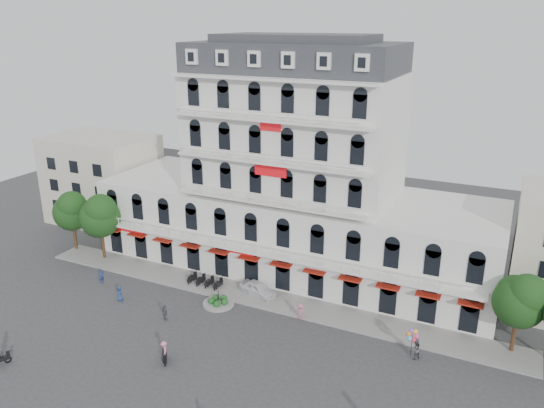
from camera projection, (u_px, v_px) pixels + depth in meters
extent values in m
plane|color=#38383A|center=(213.00, 343.00, 47.08)|extent=(120.00, 120.00, 0.00)
cube|color=gray|center=(259.00, 297.00, 54.72)|extent=(53.00, 4.00, 0.16)
cube|color=silver|center=(294.00, 228.00, 60.93)|extent=(45.00, 14.00, 9.00)
cube|color=silver|center=(295.00, 134.00, 57.30)|extent=(22.00, 12.00, 13.00)
cube|color=#2D3035|center=(296.00, 57.00, 54.66)|extent=(21.56, 11.76, 3.00)
cube|color=#2D3035|center=(296.00, 38.00, 54.03)|extent=(15.84, 8.64, 0.80)
cube|color=#A52214|center=(265.00, 261.00, 54.87)|extent=(40.50, 1.00, 0.15)
cube|color=red|center=(270.00, 170.00, 52.91)|extent=(3.50, 0.10, 1.40)
cube|color=beige|center=(103.00, 179.00, 74.33)|extent=(14.00, 10.00, 12.00)
cylinder|color=gray|center=(219.00, 303.00, 53.37)|extent=(3.20, 3.20, 0.24)
cylinder|color=black|center=(218.00, 297.00, 53.11)|extent=(0.08, 0.08, 1.40)
sphere|color=#1C541F|center=(224.00, 302.00, 52.98)|extent=(0.70, 0.70, 0.70)
sphere|color=#1C541F|center=(224.00, 298.00, 53.74)|extent=(0.70, 0.70, 0.70)
sphere|color=#1C541F|center=(216.00, 298.00, 53.85)|extent=(0.70, 0.70, 0.70)
sphere|color=#1C541F|center=(211.00, 301.00, 53.16)|extent=(0.70, 0.70, 0.70)
sphere|color=#1C541F|center=(217.00, 304.00, 52.61)|extent=(0.70, 0.70, 0.70)
cylinder|color=#382314|center=(75.00, 236.00, 65.58)|extent=(0.36, 0.36, 3.52)
sphere|color=#133C18|center=(72.00, 212.00, 64.53)|extent=(4.48, 4.48, 4.48)
sphere|color=#133C18|center=(72.00, 206.00, 63.73)|extent=(3.52, 3.52, 3.52)
sphere|color=#133C18|center=(70.00, 206.00, 64.73)|extent=(3.20, 3.20, 3.20)
cylinder|color=#382314|center=(103.00, 244.00, 63.09)|extent=(0.36, 0.36, 3.74)
sphere|color=#133C18|center=(100.00, 217.00, 61.97)|extent=(4.76, 4.76, 4.76)
sphere|color=#133C18|center=(101.00, 210.00, 61.14)|extent=(3.74, 3.74, 3.74)
sphere|color=#133C18|center=(99.00, 211.00, 62.16)|extent=(3.40, 3.40, 3.40)
cylinder|color=#382314|center=(514.00, 335.00, 45.28)|extent=(0.36, 0.36, 3.43)
sphere|color=#133C18|center=(519.00, 302.00, 44.25)|extent=(4.37, 4.37, 4.37)
sphere|color=#133C18|center=(528.00, 294.00, 43.46)|extent=(3.43, 3.43, 3.43)
sphere|color=#133C18|center=(515.00, 293.00, 44.46)|extent=(3.12, 3.12, 3.12)
imported|color=white|center=(258.00, 289.00, 55.07)|extent=(4.52, 2.74, 1.44)
cube|color=black|center=(0.00, 359.00, 43.94)|extent=(1.07, 1.47, 0.35)
torus|color=black|center=(8.00, 360.00, 44.31)|extent=(0.41, 0.58, 0.60)
cube|color=black|center=(165.00, 356.00, 44.31)|extent=(1.17, 1.41, 0.35)
torus|color=black|center=(165.00, 363.00, 43.89)|extent=(0.45, 0.55, 0.60)
torus|color=black|center=(165.00, 355.00, 44.91)|extent=(0.45, 0.55, 0.60)
imported|color=pink|center=(164.00, 350.00, 44.10)|extent=(1.03, 1.12, 1.51)
imported|color=navy|center=(120.00, 293.00, 53.89)|extent=(0.89, 0.68, 1.64)
imported|color=#56555D|center=(165.00, 313.00, 50.43)|extent=(1.01, 0.75, 1.60)
imported|color=#C46783|center=(300.00, 312.00, 50.49)|extent=(1.13, 0.73, 1.66)
imported|color=navy|center=(101.00, 276.00, 57.45)|extent=(0.59, 0.71, 1.67)
imported|color=#4C4C52|center=(415.00, 349.00, 44.63)|extent=(1.13, 1.14, 1.86)
cylinder|color=black|center=(411.00, 345.00, 45.03)|extent=(0.04, 0.04, 2.00)
sphere|color=#E54C99|center=(417.00, 336.00, 44.55)|extent=(0.44, 0.44, 0.44)
sphere|color=yellow|center=(416.00, 332.00, 44.81)|extent=(0.44, 0.44, 0.44)
sphere|color=#994CD8|center=(411.00, 331.00, 44.95)|extent=(0.44, 0.44, 0.44)
sphere|color=orange|center=(408.00, 334.00, 44.82)|extent=(0.44, 0.44, 0.44)
sphere|color=#4CB2E5|center=(410.00, 338.00, 44.57)|extent=(0.44, 0.44, 0.44)
sphere|color=#D8334C|center=(414.00, 340.00, 44.45)|extent=(0.44, 0.44, 0.44)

